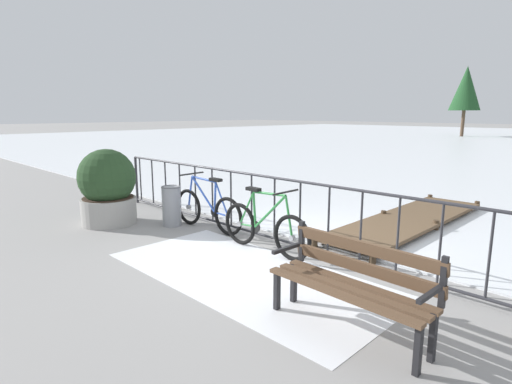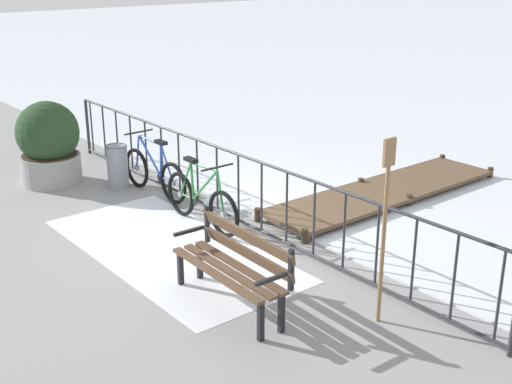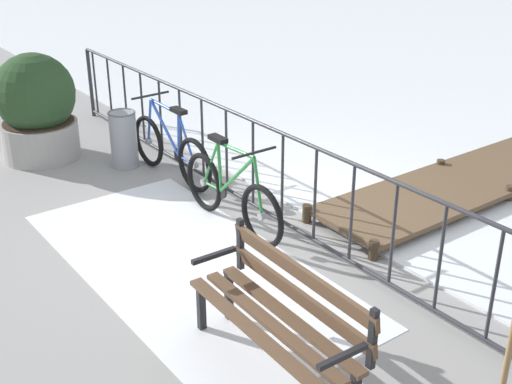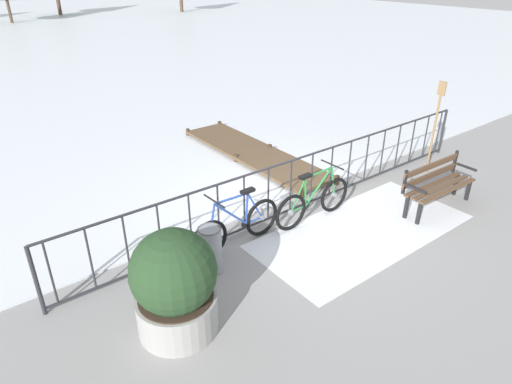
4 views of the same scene
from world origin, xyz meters
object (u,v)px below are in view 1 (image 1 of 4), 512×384
planter_with_shrub (107,187)px  trash_bin (172,206)px  park_bench (353,278)px  bicycle_second (264,228)px  bicycle_near_railing (208,209)px

planter_with_shrub → trash_bin: 1.25m
park_bench → trash_bin: (-4.32, 0.88, -0.14)m
park_bench → trash_bin: bearing=168.5°
park_bench → planter_with_shrub: bearing=178.5°
planter_with_shrub → bicycle_second: bearing=15.6°
bicycle_near_railing → planter_with_shrub: planter_with_shrub is taller
park_bench → planter_with_shrub: 5.28m
bicycle_second → planter_with_shrub: (-3.16, -0.88, 0.31)m
park_bench → bicycle_near_railing: bearing=162.2°
bicycle_second → planter_with_shrub: bearing=-164.4°
bicycle_second → planter_with_shrub: size_ratio=1.23×
planter_with_shrub → trash_bin: (0.95, 0.74, -0.31)m
bicycle_second → trash_bin: bearing=-176.4°
planter_with_shrub → trash_bin: bearing=37.9°
bicycle_second → park_bench: 2.35m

